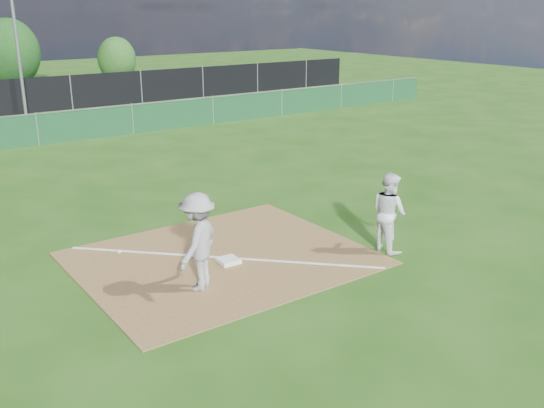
{
  "coord_description": "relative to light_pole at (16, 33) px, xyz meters",
  "views": [
    {
      "loc": [
        -6.24,
        -9.54,
        5.24
      ],
      "look_at": [
        1.33,
        1.0,
        1.0
      ],
      "focal_mm": 40.0,
      "sensor_mm": 36.0,
      "label": 1
    }
  ],
  "objects": [
    {
      "name": "foul_line",
      "position": [
        -1.5,
        -21.7,
        -3.98
      ],
      "size": [
        5.01,
        5.01,
        0.01
      ],
      "primitive_type": "cube",
      "rotation": [
        0.0,
        0.0,
        0.79
      ],
      "color": "white",
      "rests_on": "infield_dirt"
    },
    {
      "name": "play_at_first",
      "position": [
        -2.63,
        -22.71,
        -3.02
      ],
      "size": [
        2.26,
        1.3,
        1.92
      ],
      "color": "#A9A8AB",
      "rests_on": "infield_dirt"
    },
    {
      "name": "infield_dirt",
      "position": [
        -1.5,
        -21.7,
        -3.99
      ],
      "size": [
        6.0,
        5.0,
        0.02
      ],
      "primitive_type": "cube",
      "color": "brown",
      "rests_on": "ground"
    },
    {
      "name": "light_pole",
      "position": [
        0.0,
        0.0,
        0.0
      ],
      "size": [
        0.16,
        0.16,
        8.0
      ],
      "primitive_type": "cylinder",
      "color": "slate",
      "rests_on": "ground"
    },
    {
      "name": "first_base",
      "position": [
        -1.53,
        -22.0,
        -3.94
      ],
      "size": [
        0.44,
        0.44,
        0.09
      ],
      "primitive_type": "cube",
      "rotation": [
        0.0,
        0.0,
        -0.05
      ],
      "color": "white",
      "rests_on": "infield_dirt"
    },
    {
      "name": "car_right",
      "position": [
        2.79,
        4.52,
        -3.31
      ],
      "size": [
        5.03,
        3.61,
        1.35
      ],
      "primitive_type": "imported",
      "rotation": [
        0.0,
        0.0,
        1.98
      ],
      "color": "black",
      "rests_on": "parking_lot"
    },
    {
      "name": "tree_mid",
      "position": [
        2.12,
        11.07,
        -1.64
      ],
      "size": [
        3.86,
        3.86,
        4.58
      ],
      "color": "#382316",
      "rests_on": "ground"
    },
    {
      "name": "tree_right",
      "position": [
        9.15,
        10.31,
        -2.34
      ],
      "size": [
        2.72,
        2.72,
        3.22
      ],
      "color": "#382316",
      "rests_on": "ground"
    },
    {
      "name": "green_fence",
      "position": [
        -1.5,
        -7.7,
        -3.4
      ],
      "size": [
        44.0,
        0.05,
        1.2
      ],
      "primitive_type": "cube",
      "color": "#103C1E",
      "rests_on": "ground"
    },
    {
      "name": "ground",
      "position": [
        -1.5,
        -12.7,
        -4.0
      ],
      "size": [
        90.0,
        90.0,
        0.0
      ],
      "primitive_type": "plane",
      "color": "#1F4A10",
      "rests_on": "ground"
    },
    {
      "name": "runner",
      "position": [
        1.78,
        -23.43,
        -3.1
      ],
      "size": [
        0.76,
        0.93,
        1.8
      ],
      "primitive_type": "imported",
      "rotation": [
        0.0,
        0.0,
        1.48
      ],
      "color": "white",
      "rests_on": "ground"
    }
  ]
}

